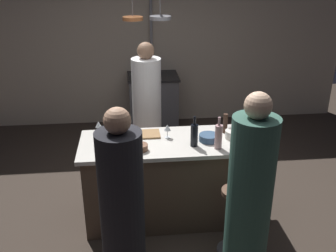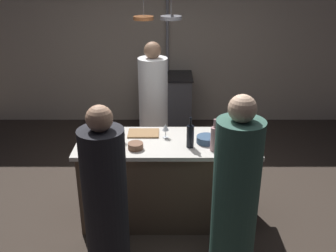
{
  "view_description": "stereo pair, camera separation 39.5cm",
  "coord_description": "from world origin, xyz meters",
  "px_view_note": "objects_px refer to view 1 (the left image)",
  "views": [
    {
      "loc": [
        -0.38,
        -3.51,
        2.57
      ],
      "look_at": [
        0.0,
        0.15,
        1.0
      ],
      "focal_mm": 41.65,
      "sensor_mm": 36.0,
      "label": 1
    },
    {
      "loc": [
        0.01,
        -3.53,
        2.57
      ],
      "look_at": [
        0.0,
        0.15,
        1.0
      ],
      "focal_mm": 41.65,
      "sensor_mm": 36.0,
      "label": 2
    }
  ],
  "objects_px": {
    "wine_glass_near_right_guest": "(125,135)",
    "wine_glass_near_left_guest": "(99,125)",
    "guest_left": "(122,214)",
    "wine_glass_by_chef": "(167,128)",
    "wine_bottle_rose": "(218,136)",
    "mixing_bowl_wooden": "(140,147)",
    "wine_bottle_green": "(111,138)",
    "pepper_mill": "(225,123)",
    "wine_bottle_dark": "(194,135)",
    "bar_stool_right": "(234,218)",
    "mixing_bowl_ceramic": "(233,135)",
    "chef": "(147,115)",
    "cutting_board": "(144,134)",
    "mixing_bowl_blue": "(209,138)",
    "bar_stool_left": "(119,226)",
    "guest_right": "(249,201)",
    "stove_range": "(153,102)"
  },
  "relations": [
    {
      "from": "wine_glass_near_right_guest",
      "to": "wine_glass_near_left_guest",
      "type": "relative_size",
      "value": 1.0
    },
    {
      "from": "guest_left",
      "to": "wine_glass_by_chef",
      "type": "distance_m",
      "value": 1.19
    },
    {
      "from": "wine_bottle_rose",
      "to": "mixing_bowl_wooden",
      "type": "height_order",
      "value": "wine_bottle_rose"
    },
    {
      "from": "wine_bottle_green",
      "to": "mixing_bowl_wooden",
      "type": "xyz_separation_m",
      "value": [
        0.27,
        -0.07,
        -0.08
      ]
    },
    {
      "from": "pepper_mill",
      "to": "wine_bottle_dark",
      "type": "xyz_separation_m",
      "value": [
        -0.37,
        -0.28,
        0.01
      ]
    },
    {
      "from": "wine_bottle_green",
      "to": "wine_glass_near_left_guest",
      "type": "distance_m",
      "value": 0.37
    },
    {
      "from": "bar_stool_right",
      "to": "wine_glass_near_left_guest",
      "type": "xyz_separation_m",
      "value": [
        -1.24,
        0.86,
        0.63
      ]
    },
    {
      "from": "wine_bottle_green",
      "to": "mixing_bowl_ceramic",
      "type": "relative_size",
      "value": 1.76
    },
    {
      "from": "wine_bottle_dark",
      "to": "wine_glass_by_chef",
      "type": "distance_m",
      "value": 0.32
    },
    {
      "from": "bar_stool_right",
      "to": "chef",
      "type": "bearing_deg",
      "value": 113.02
    },
    {
      "from": "cutting_board",
      "to": "wine_bottle_dark",
      "type": "relative_size",
      "value": 1.04
    },
    {
      "from": "wine_bottle_dark",
      "to": "pepper_mill",
      "type": "bearing_deg",
      "value": 36.51
    },
    {
      "from": "wine_glass_by_chef",
      "to": "wine_bottle_dark",
      "type": "bearing_deg",
      "value": -42.39
    },
    {
      "from": "mixing_bowl_blue",
      "to": "bar_stool_left",
      "type": "bearing_deg",
      "value": -147.33
    },
    {
      "from": "cutting_board",
      "to": "mixing_bowl_wooden",
      "type": "xyz_separation_m",
      "value": [
        -0.06,
        -0.35,
        0.02
      ]
    },
    {
      "from": "bar_stool_right",
      "to": "wine_bottle_dark",
      "type": "height_order",
      "value": "wine_bottle_dark"
    },
    {
      "from": "bar_stool_right",
      "to": "cutting_board",
      "type": "height_order",
      "value": "cutting_board"
    },
    {
      "from": "wine_glass_near_left_guest",
      "to": "wine_glass_by_chef",
      "type": "distance_m",
      "value": 0.71
    },
    {
      "from": "bar_stool_right",
      "to": "wine_bottle_rose",
      "type": "xyz_separation_m",
      "value": [
        -0.09,
        0.41,
        0.65
      ]
    },
    {
      "from": "chef",
      "to": "mixing_bowl_blue",
      "type": "relative_size",
      "value": 8.58
    },
    {
      "from": "guest_right",
      "to": "cutting_board",
      "type": "relative_size",
      "value": 5.35
    },
    {
      "from": "pepper_mill",
      "to": "wine_bottle_rose",
      "type": "height_order",
      "value": "wine_bottle_rose"
    },
    {
      "from": "chef",
      "to": "wine_glass_near_left_guest",
      "type": "bearing_deg",
      "value": -124.2
    },
    {
      "from": "wine_glass_near_right_guest",
      "to": "mixing_bowl_blue",
      "type": "bearing_deg",
      "value": -0.22
    },
    {
      "from": "bar_stool_left",
      "to": "wine_bottle_rose",
      "type": "xyz_separation_m",
      "value": [
        0.97,
        0.41,
        0.65
      ]
    },
    {
      "from": "mixing_bowl_blue",
      "to": "bar_stool_right",
      "type": "bearing_deg",
      "value": -76.64
    },
    {
      "from": "stove_range",
      "to": "guest_left",
      "type": "bearing_deg",
      "value": -97.88
    },
    {
      "from": "wine_glass_near_left_guest",
      "to": "wine_glass_by_chef",
      "type": "xyz_separation_m",
      "value": [
        0.7,
        -0.16,
        0.0
      ]
    },
    {
      "from": "wine_glass_near_left_guest",
      "to": "wine_glass_near_right_guest",
      "type": "bearing_deg",
      "value": -45.4
    },
    {
      "from": "cutting_board",
      "to": "mixing_bowl_blue",
      "type": "xyz_separation_m",
      "value": [
        0.64,
        -0.2,
        0.02
      ]
    },
    {
      "from": "wine_bottle_green",
      "to": "bar_stool_left",
      "type": "bearing_deg",
      "value": -84.35
    },
    {
      "from": "pepper_mill",
      "to": "chef",
      "type": "bearing_deg",
      "value": 130.88
    },
    {
      "from": "chef",
      "to": "mixing_bowl_ceramic",
      "type": "bearing_deg",
      "value": -51.72
    },
    {
      "from": "wine_glass_by_chef",
      "to": "wine_bottle_rose",
      "type": "bearing_deg",
      "value": -32.43
    },
    {
      "from": "cutting_board",
      "to": "mixing_bowl_wooden",
      "type": "bearing_deg",
      "value": -99.2
    },
    {
      "from": "stove_range",
      "to": "bar_stool_right",
      "type": "distance_m",
      "value": 3.12
    },
    {
      "from": "wine_glass_near_left_guest",
      "to": "mixing_bowl_blue",
      "type": "height_order",
      "value": "wine_glass_near_left_guest"
    },
    {
      "from": "guest_left",
      "to": "bar_stool_right",
      "type": "bearing_deg",
      "value": 19.68
    },
    {
      "from": "bar_stool_right",
      "to": "wine_glass_near_right_guest",
      "type": "bearing_deg",
      "value": 148.86
    },
    {
      "from": "chef",
      "to": "wine_bottle_dark",
      "type": "relative_size",
      "value": 5.51
    },
    {
      "from": "cutting_board",
      "to": "mixing_bowl_blue",
      "type": "bearing_deg",
      "value": -17.79
    },
    {
      "from": "guest_right",
      "to": "wine_bottle_rose",
      "type": "xyz_separation_m",
      "value": [
        -0.09,
        0.76,
        0.23
      ]
    },
    {
      "from": "cutting_board",
      "to": "wine_glass_by_chef",
      "type": "height_order",
      "value": "wine_glass_by_chef"
    },
    {
      "from": "wine_bottle_dark",
      "to": "mixing_bowl_blue",
      "type": "xyz_separation_m",
      "value": [
        0.17,
        0.1,
        -0.09
      ]
    },
    {
      "from": "stove_range",
      "to": "pepper_mill",
      "type": "height_order",
      "value": "pepper_mill"
    },
    {
      "from": "chef",
      "to": "wine_bottle_rose",
      "type": "xyz_separation_m",
      "value": [
        0.62,
        -1.24,
        0.24
      ]
    },
    {
      "from": "cutting_board",
      "to": "wine_bottle_green",
      "type": "height_order",
      "value": "wine_bottle_green"
    },
    {
      "from": "bar_stool_right",
      "to": "mixing_bowl_ceramic",
      "type": "relative_size",
      "value": 4.18
    },
    {
      "from": "wine_bottle_green",
      "to": "cutting_board",
      "type": "bearing_deg",
      "value": 40.11
    },
    {
      "from": "wine_glass_near_left_guest",
      "to": "wine_bottle_dark",
      "type": "bearing_deg",
      "value": -21.75
    }
  ]
}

